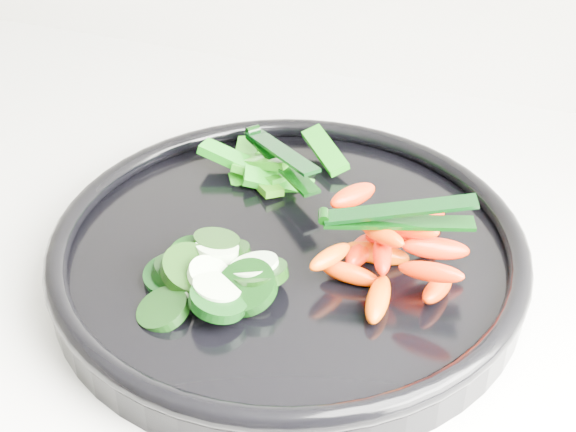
% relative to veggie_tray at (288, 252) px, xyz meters
% --- Properties ---
extents(veggie_tray, '(0.38, 0.38, 0.04)m').
position_rel_veggie_tray_xyz_m(veggie_tray, '(0.00, 0.00, 0.00)').
color(veggie_tray, black).
rests_on(veggie_tray, counter).
extents(cucumber_pile, '(0.12, 0.12, 0.04)m').
position_rel_veggie_tray_xyz_m(cucumber_pile, '(-0.04, -0.06, 0.01)').
color(cucumber_pile, black).
rests_on(cucumber_pile, veggie_tray).
extents(carrot_pile, '(0.12, 0.16, 0.05)m').
position_rel_veggie_tray_xyz_m(carrot_pile, '(0.08, 0.01, 0.02)').
color(carrot_pile, '#FF2400').
rests_on(carrot_pile, veggie_tray).
extents(pepper_pile, '(0.13, 0.11, 0.04)m').
position_rel_veggie_tray_xyz_m(pepper_pile, '(-0.06, 0.09, 0.01)').
color(pepper_pile, '#0F6609').
rests_on(pepper_pile, veggie_tray).
extents(tong_carrot, '(0.11, 0.05, 0.02)m').
position_rel_veggie_tray_xyz_m(tong_carrot, '(0.08, 0.00, 0.05)').
color(tong_carrot, black).
rests_on(tong_carrot, carrot_pile).
extents(tong_pepper, '(0.10, 0.09, 0.02)m').
position_rel_veggie_tray_xyz_m(tong_pepper, '(-0.04, 0.09, 0.03)').
color(tong_pepper, black).
rests_on(tong_pepper, pepper_pile).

